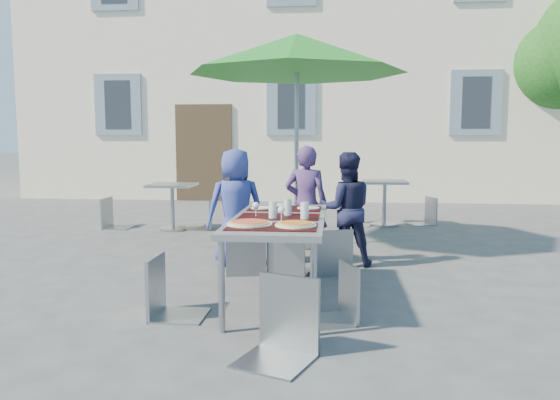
# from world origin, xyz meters

# --- Properties ---
(ground) EXTENTS (90.00, 90.00, 0.00)m
(ground) POSITION_xyz_m (0.00, 0.00, 0.00)
(ground) COLOR #434346
(ground) RESTS_ON ground
(building) EXTENTS (13.60, 8.20, 11.10)m
(building) POSITION_xyz_m (-0.00, 11.50, 4.85)
(building) COLOR beige
(building) RESTS_ON ground
(dining_table) EXTENTS (0.80, 1.85, 0.76)m
(dining_table) POSITION_xyz_m (0.49, -0.07, 0.70)
(dining_table) COLOR #49494E
(dining_table) RESTS_ON ground
(pizza_near_left) EXTENTS (0.37, 0.37, 0.03)m
(pizza_near_left) POSITION_xyz_m (0.30, -0.55, 0.77)
(pizza_near_left) COLOR white
(pizza_near_left) RESTS_ON dining_table
(pizza_near_right) EXTENTS (0.33, 0.33, 0.03)m
(pizza_near_right) POSITION_xyz_m (0.67, -0.58, 0.77)
(pizza_near_right) COLOR white
(pizza_near_right) RESTS_ON dining_table
(glassware) EXTENTS (0.50, 0.42, 0.15)m
(glassware) POSITION_xyz_m (0.54, -0.14, 0.83)
(glassware) COLOR silver
(glassware) RESTS_ON dining_table
(place_settings) EXTENTS (0.72, 0.49, 0.01)m
(place_settings) POSITION_xyz_m (0.48, 0.57, 0.76)
(place_settings) COLOR white
(place_settings) RESTS_ON dining_table
(child_0) EXTENTS (0.76, 0.64, 1.33)m
(child_0) POSITION_xyz_m (-0.14, 1.24, 0.67)
(child_0) COLOR #354294
(child_0) RESTS_ON ground
(child_1) EXTENTS (0.54, 0.40, 1.36)m
(child_1) POSITION_xyz_m (0.66, 1.37, 0.68)
(child_1) COLOR #4C3165
(child_1) RESTS_ON ground
(child_2) EXTENTS (0.67, 0.44, 1.29)m
(child_2) POSITION_xyz_m (1.11, 1.33, 0.64)
(child_2) COLOR #191B38
(child_2) RESTS_ON ground
(chair_0) EXTENTS (0.49, 0.50, 0.95)m
(chair_0) POSITION_xyz_m (0.04, 0.82, 0.55)
(chair_0) COLOR gray
(chair_0) RESTS_ON ground
(chair_1) EXTENTS (0.47, 0.48, 0.93)m
(chair_1) POSITION_xyz_m (0.49, 0.87, 0.54)
(chair_1) COLOR gray
(chair_1) RESTS_ON ground
(chair_2) EXTENTS (0.54, 0.54, 0.93)m
(chair_2) POSITION_xyz_m (0.95, 0.90, 0.55)
(chair_2) COLOR gray
(chair_2) RESTS_ON ground
(chair_3) EXTENTS (0.42, 0.42, 0.94)m
(chair_3) POSITION_xyz_m (-0.36, -0.61, 0.55)
(chair_3) COLOR #939A9F
(chair_3) RESTS_ON ground
(chair_4) EXTENTS (0.50, 0.50, 0.87)m
(chair_4) POSITION_xyz_m (1.01, -0.59, 0.50)
(chair_4) COLOR #939A9E
(chair_4) RESTS_ON ground
(chair_5) EXTENTS (0.58, 0.58, 1.00)m
(chair_5) POSITION_xyz_m (0.64, -1.34, 0.59)
(chair_5) COLOR gray
(chair_5) RESTS_ON ground
(patio_umbrella) EXTENTS (2.83, 2.83, 2.77)m
(patio_umbrella) POSITION_xyz_m (0.48, 2.33, 2.50)
(patio_umbrella) COLOR #A1A4A9
(patio_umbrella) RESTS_ON ground
(cafe_table_0) EXTENTS (0.68, 0.68, 0.73)m
(cafe_table_0) POSITION_xyz_m (-1.55, 3.46, 0.49)
(cafe_table_0) COLOR #A1A4A9
(cafe_table_0) RESTS_ON ground
(bg_chair_l_0) EXTENTS (0.42, 0.42, 0.93)m
(bg_chair_l_0) POSITION_xyz_m (-2.57, 3.57, 0.54)
(bg_chair_l_0) COLOR gray
(bg_chair_l_0) RESTS_ON ground
(bg_chair_r_0) EXTENTS (0.44, 0.44, 0.86)m
(bg_chair_r_0) POSITION_xyz_m (-1.07, 3.61, 0.50)
(bg_chair_r_0) COLOR gray
(bg_chair_r_0) RESTS_ON ground
(cafe_table_1) EXTENTS (0.70, 0.70, 0.75)m
(cafe_table_1) POSITION_xyz_m (1.80, 4.20, 0.51)
(cafe_table_1) COLOR #A1A4A9
(cafe_table_1) RESTS_ON ground
(bg_chair_l_1) EXTENTS (0.51, 0.51, 0.94)m
(bg_chair_l_1) POSITION_xyz_m (1.30, 4.27, 0.55)
(bg_chair_l_1) COLOR gray
(bg_chair_l_1) RESTS_ON ground
(bg_chair_r_1) EXTENTS (0.49, 0.49, 0.87)m
(bg_chair_r_1) POSITION_xyz_m (2.51, 4.45, 0.50)
(bg_chair_r_1) COLOR gray
(bg_chair_r_1) RESTS_ON ground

